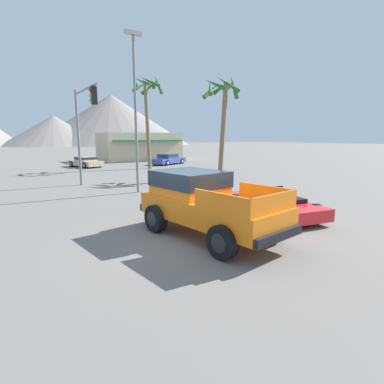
{
  "coord_description": "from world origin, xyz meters",
  "views": [
    {
      "loc": [
        -5.07,
        -7.58,
        3.03
      ],
      "look_at": [
        0.37,
        0.54,
        1.25
      ],
      "focal_mm": 28.0,
      "sensor_mm": 36.0,
      "label": 1
    }
  ],
  "objects": [
    {
      "name": "parked_car_tan",
      "position": [
        3.14,
        24.8,
        0.56
      ],
      "size": [
        2.87,
        4.57,
        1.09
      ],
      "rotation": [
        0.0,
        0.0,
        0.28
      ],
      "color": "tan",
      "rests_on": "ground_plane"
    },
    {
      "name": "traffic_light_crosswalk",
      "position": [
        -0.34,
        10.79,
        4.18
      ],
      "size": [
        0.38,
        4.42,
        5.94
      ],
      "rotation": [
        0.0,
        0.0,
        4.71
      ],
      "color": "slate",
      "rests_on": "ground_plane"
    },
    {
      "name": "palm_tree_short",
      "position": [
        9.7,
        10.46,
        5.6
      ],
      "size": [
        2.65,
        2.72,
        7.48
      ],
      "color": "brown",
      "rests_on": "ground_plane"
    },
    {
      "name": "palm_tree_tall",
      "position": [
        8.04,
        19.72,
        6.64
      ],
      "size": [
        3.08,
        3.17,
        8.81
      ],
      "color": "brown",
      "rests_on": "ground_plane"
    },
    {
      "name": "distant_mountain_range",
      "position": [
        2.02,
        127.73,
        9.67
      ],
      "size": [
        152.18,
        68.84,
        21.81
      ],
      "color": "gray",
      "rests_on": "ground_plane"
    },
    {
      "name": "red_convertible_car",
      "position": [
        4.11,
        0.27,
        0.4
      ],
      "size": [
        2.75,
        4.69,
        1.05
      ],
      "rotation": [
        0.0,
        0.0,
        -0.22
      ],
      "color": "red",
      "rests_on": "ground_plane"
    },
    {
      "name": "storefront_building",
      "position": [
        12.05,
        30.82,
        1.85
      ],
      "size": [
        10.54,
        6.09,
        3.69
      ],
      "color": "beige",
      "rests_on": "ground_plane"
    },
    {
      "name": "street_lamp_post",
      "position": [
        1.65,
        7.92,
        5.02
      ],
      "size": [
        0.9,
        0.24,
        8.45
      ],
      "color": "slate",
      "rests_on": "ground_plane"
    },
    {
      "name": "parked_car_blue",
      "position": [
        11.95,
        22.74,
        0.62
      ],
      "size": [
        4.93,
        3.53,
        1.21
      ],
      "rotation": [
        0.0,
        0.0,
        5.13
      ],
      "color": "#334C9E",
      "rests_on": "ground_plane"
    },
    {
      "name": "orange_pickup_truck",
      "position": [
        0.33,
        -0.12,
        1.12
      ],
      "size": [
        2.79,
        5.25,
        1.97
      ],
      "rotation": [
        0.0,
        0.0,
        0.13
      ],
      "color": "orange",
      "rests_on": "ground_plane"
    },
    {
      "name": "ground_plane",
      "position": [
        0.0,
        0.0,
        0.0
      ],
      "size": [
        320.0,
        320.0,
        0.0
      ],
      "primitive_type": "plane",
      "color": "slate"
    }
  ]
}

